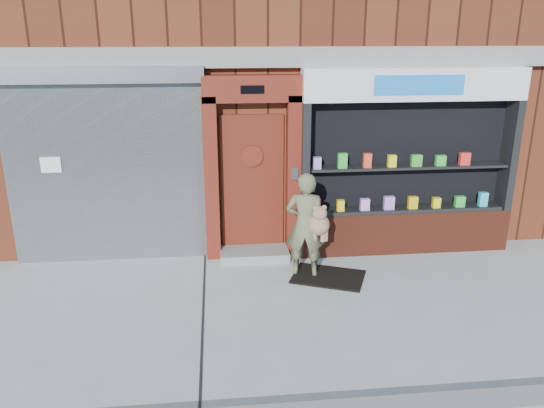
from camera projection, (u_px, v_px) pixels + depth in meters
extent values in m
plane|color=#9E9E99|center=(320.00, 307.00, 7.09)|extent=(80.00, 80.00, 0.00)
cube|color=#4F1F12|center=(272.00, 8.00, 11.52)|extent=(12.00, 8.00, 8.00)
cube|color=gray|center=(301.00, 57.00, 7.93)|extent=(12.00, 0.16, 0.30)
cube|color=gray|center=(107.00, 175.00, 8.18)|extent=(3.00, 0.10, 2.80)
cube|color=slate|center=(96.00, 75.00, 7.66)|extent=(3.10, 0.30, 0.24)
cube|color=white|center=(51.00, 165.00, 7.98)|extent=(0.30, 0.01, 0.24)
cube|color=#59180F|center=(211.00, 180.00, 8.30)|extent=(0.22, 0.28, 2.60)
cube|color=#59180F|center=(293.00, 178.00, 8.43)|extent=(0.22, 0.28, 2.60)
cube|color=#59180F|center=(252.00, 89.00, 7.93)|extent=(1.50, 0.28, 0.40)
cube|color=black|center=(252.00, 90.00, 7.79)|extent=(0.35, 0.01, 0.12)
cube|color=#571B10|center=(252.00, 183.00, 8.50)|extent=(1.00, 0.06, 2.20)
cylinder|color=black|center=(252.00, 156.00, 8.32)|extent=(0.28, 0.02, 0.28)
cylinder|color=#59180F|center=(252.00, 156.00, 8.31)|extent=(0.34, 0.02, 0.34)
cube|color=gray|center=(254.00, 254.00, 8.59)|extent=(1.10, 0.55, 0.15)
cube|color=slate|center=(295.00, 174.00, 8.26)|extent=(0.10, 0.02, 0.18)
cube|color=maroon|center=(403.00, 230.00, 8.86)|extent=(3.50, 0.40, 0.70)
cube|color=black|center=(304.00, 160.00, 8.30)|extent=(0.12, 0.40, 1.80)
cube|color=black|center=(509.00, 155.00, 8.64)|extent=(0.12, 0.40, 1.80)
cube|color=black|center=(405.00, 155.00, 8.64)|extent=(3.30, 0.03, 1.80)
cube|color=black|center=(404.00, 209.00, 8.74)|extent=(3.20, 0.36, 0.06)
cube|color=black|center=(408.00, 166.00, 8.51)|extent=(3.20, 0.36, 0.04)
cube|color=white|center=(415.00, 84.00, 8.11)|extent=(3.50, 0.40, 0.50)
cube|color=blue|center=(420.00, 85.00, 7.92)|extent=(1.40, 0.01, 0.30)
cube|color=red|center=(316.00, 205.00, 8.47)|extent=(0.14, 0.09, 0.22)
cube|color=yellow|center=(340.00, 205.00, 8.51)|extent=(0.11, 0.09, 0.18)
cube|color=#C888F5|center=(365.00, 204.00, 8.55)|extent=(0.15, 0.09, 0.19)
cube|color=#B479DB|center=(389.00, 203.00, 8.59)|extent=(0.17, 0.09, 0.22)
cube|color=gold|center=(413.00, 202.00, 8.63)|extent=(0.15, 0.09, 0.20)
cube|color=yellow|center=(436.00, 203.00, 8.68)|extent=(0.13, 0.09, 0.17)
cube|color=green|center=(460.00, 201.00, 8.71)|extent=(0.16, 0.09, 0.18)
cube|color=#29C0CF|center=(483.00, 199.00, 8.75)|extent=(0.14, 0.09, 0.23)
cube|color=#B080E7|center=(317.00, 163.00, 8.25)|extent=(0.12, 0.09, 0.18)
cube|color=green|center=(342.00, 161.00, 8.29)|extent=(0.14, 0.09, 0.24)
cube|color=#EA4629|center=(367.00, 160.00, 8.33)|extent=(0.13, 0.09, 0.23)
cube|color=yellow|center=(392.00, 161.00, 8.37)|extent=(0.13, 0.09, 0.19)
cube|color=green|center=(416.00, 160.00, 8.41)|extent=(0.17, 0.09, 0.19)
cube|color=green|center=(440.00, 160.00, 8.46)|extent=(0.16, 0.09, 0.17)
cube|color=red|center=(465.00, 159.00, 8.49)|extent=(0.16, 0.09, 0.20)
imported|color=#5D603F|center=(305.00, 225.00, 7.80)|extent=(0.66, 0.51, 1.60)
sphere|color=#94634A|center=(319.00, 225.00, 7.74)|extent=(0.32, 0.32, 0.32)
sphere|color=#94634A|center=(320.00, 213.00, 7.63)|extent=(0.21, 0.21, 0.21)
sphere|color=#94634A|center=(315.00, 208.00, 7.60)|extent=(0.07, 0.07, 0.07)
sphere|color=#94634A|center=(324.00, 208.00, 7.61)|extent=(0.07, 0.07, 0.07)
cylinder|color=#94634A|center=(311.00, 235.00, 7.78)|extent=(0.07, 0.07, 0.19)
cylinder|color=#94634A|center=(326.00, 235.00, 7.80)|extent=(0.07, 0.07, 0.19)
cylinder|color=#94634A|center=(314.00, 236.00, 7.76)|extent=(0.07, 0.07, 0.19)
cylinder|color=#94634A|center=(323.00, 235.00, 7.78)|extent=(0.07, 0.07, 0.19)
cube|color=black|center=(328.00, 277.00, 7.94)|extent=(1.24, 1.07, 0.03)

